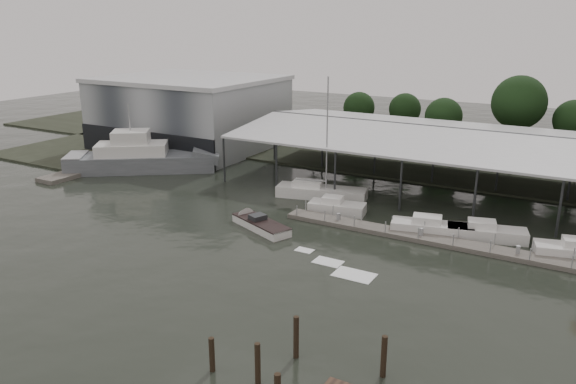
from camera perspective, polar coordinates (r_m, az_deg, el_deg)
The scene contains 14 objects.
ground at distance 48.33m, azimuth -6.46°, elevation -5.57°, with size 200.00×200.00×0.00m, color black.
land_strip_far at distance 84.24m, azimuth 10.65°, elevation 4.14°, with size 140.00×30.00×0.30m.
land_strip_west at distance 95.48m, azimuth -15.33°, elevation 5.34°, with size 20.00×40.00×0.30m.
storage_warehouse at distance 86.53m, azimuth -9.92°, elevation 8.02°, with size 24.50×20.50×10.50m.
covered_boat_shed at distance 65.64m, azimuth 20.86°, elevation 5.07°, with size 58.24×24.00×6.96m.
trawler_dock at distance 77.65m, azimuth -18.36°, elevation 2.58°, with size 3.00×18.00×0.50m.
floating_dock at distance 50.64m, azimuth 14.43°, elevation -4.70°, with size 28.00×2.00×1.40m.
grey_trawler at distance 74.25m, azimuth -14.56°, elevation 3.33°, with size 18.48×15.28×8.84m.
white_sailboat at distance 60.98m, azimuth 3.27°, elevation 0.01°, with size 10.07×4.81×13.24m.
speedboat_underway at distance 52.42m, azimuth -3.15°, elevation -3.18°, with size 17.54×8.53×2.00m.
moored_cruiser_0 at distance 56.33m, azimuth 4.95°, elevation -1.53°, with size 5.90×3.20×1.70m.
moored_cruiser_1 at distance 52.29m, azimuth 14.36°, elevation -3.51°, with size 7.55×3.78×1.70m.
moored_cruiser_2 at distance 52.50m, azimuth 19.47°, elevation -3.89°, with size 7.09×3.86×1.70m.
mooring_pilings at distance 30.20m, azimuth -1.08°, elevation -18.38°, with size 8.64×9.46×3.76m.
Camera 1 is at (26.78, -35.72, 18.50)m, focal length 35.00 mm.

